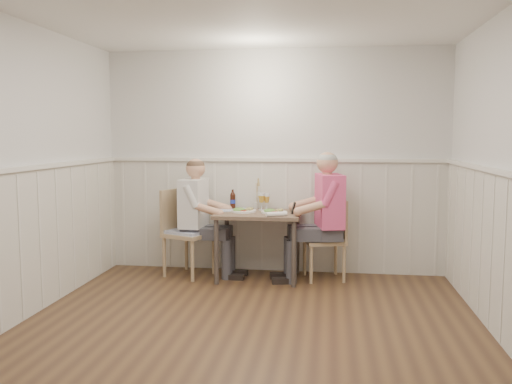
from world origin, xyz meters
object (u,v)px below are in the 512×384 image
(diner_cream, at_px, (197,226))
(chair_right, at_px, (329,236))
(man_in_pink, at_px, (325,226))
(beer_bottle, at_px, (233,200))
(grass_vase, at_px, (256,194))
(chair_left, at_px, (185,229))
(dining_table, at_px, (258,221))

(diner_cream, bearing_deg, chair_right, 2.06)
(man_in_pink, distance_m, beer_bottle, 1.13)
(man_in_pink, xyz_separation_m, grass_vase, (-0.81, 0.26, 0.31))
(grass_vase, bearing_deg, beer_bottle, -171.89)
(chair_left, height_order, diner_cream, diner_cream)
(dining_table, height_order, man_in_pink, man_in_pink)
(dining_table, bearing_deg, grass_vase, 103.04)
(dining_table, xyz_separation_m, chair_left, (-0.86, 0.04, -0.11))
(chair_left, bearing_deg, grass_vase, 17.15)
(diner_cream, distance_m, grass_vase, 0.77)
(diner_cream, height_order, grass_vase, diner_cream)
(chair_left, xyz_separation_m, grass_vase, (0.79, 0.24, 0.38))
(chair_left, height_order, grass_vase, grass_vase)
(chair_left, bearing_deg, dining_table, -2.83)
(man_in_pink, distance_m, grass_vase, 0.90)
(dining_table, bearing_deg, beer_bottle, 143.42)
(beer_bottle, bearing_deg, dining_table, -36.58)
(dining_table, xyz_separation_m, beer_bottle, (-0.34, 0.25, 0.20))
(chair_right, relative_size, man_in_pink, 0.62)
(beer_bottle, bearing_deg, diner_cream, -150.28)
(chair_right, relative_size, beer_bottle, 3.95)
(man_in_pink, xyz_separation_m, beer_bottle, (-1.08, 0.23, 0.24))
(chair_left, bearing_deg, beer_bottle, 21.49)
(dining_table, relative_size, chair_left, 0.94)
(chair_left, distance_m, grass_vase, 0.91)
(chair_left, bearing_deg, chair_right, 1.63)
(chair_right, distance_m, beer_bottle, 1.19)
(diner_cream, xyz_separation_m, beer_bottle, (0.37, 0.21, 0.28))
(man_in_pink, height_order, diner_cream, man_in_pink)
(dining_table, distance_m, man_in_pink, 0.74)
(grass_vase, bearing_deg, man_in_pink, -18.16)
(chair_left, bearing_deg, man_in_pink, -0.70)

